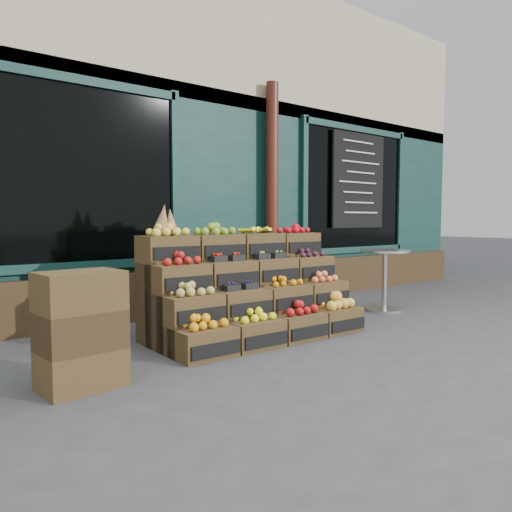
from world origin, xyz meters
TOP-DOWN VIEW (x-y plane):
  - ground at (0.00, 0.00)m, footprint 60.00×60.00m
  - shop_facade at (0.00, 5.11)m, footprint 12.00×6.24m
  - crate_display at (-0.30, 0.70)m, footprint 2.26×1.15m
  - spare_crates at (-2.30, 0.15)m, footprint 0.61×0.44m
  - bistro_table at (2.01, 0.66)m, footprint 0.66×0.66m
  - shopkeeper at (-1.84, 2.68)m, footprint 0.87×0.63m

SIDE VIEW (x-z plane):
  - ground at x=0.00m, z-range 0.00..0.00m
  - crate_display at x=-0.30m, z-range -0.27..1.13m
  - spare_crates at x=-2.30m, z-range 0.00..0.87m
  - bistro_table at x=2.01m, z-range 0.10..0.94m
  - shopkeeper at x=-1.84m, z-range 0.00..2.21m
  - shop_facade at x=0.00m, z-range 0.00..4.80m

